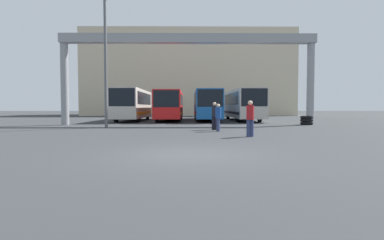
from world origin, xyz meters
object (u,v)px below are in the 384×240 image
Objects in this scene: bus_slot_0 at (133,103)px; pedestrian_mid_right at (218,117)px; lamp_post at (105,57)px; tire_stack at (307,120)px; bus_slot_3 at (242,103)px; pedestrian_mid_left at (250,118)px; pedestrian_near_right at (215,115)px; bus_slot_1 at (170,104)px; bus_slot_2 at (206,104)px.

bus_slot_0 is 6.58× the size of pedestrian_mid_right.
tire_stack is at bearing 12.21° from lamp_post.
bus_slot_0 is 10.32× the size of tire_stack.
bus_slot_3 is 6.83× the size of pedestrian_mid_left.
pedestrian_mid_right is at bearing -61.33° from bus_slot_0.
pedestrian_near_right reaches higher than tire_stack.
bus_slot_1 is at bearing 71.42° from lamp_post.
bus_slot_0 reaches higher than bus_slot_2.
bus_slot_3 is 13.97m from pedestrian_near_right.
pedestrian_mid_right is (7.60, -13.91, -0.98)m from bus_slot_0.
pedestrian_mid_left is at bearing -98.91° from bus_slot_3.
pedestrian_mid_right is 0.93× the size of pedestrian_mid_left.
bus_slot_3 reaches higher than pedestrian_near_right.
pedestrian_mid_right is at bearing -140.38° from tire_stack.
bus_slot_0 is at bearing 107.51° from pedestrian_mid_left.
pedestrian_mid_right is at bearing -68.37° from pedestrian_near_right.
bus_slot_0 is at bearing 136.73° from pedestrian_near_right.
pedestrian_mid_right is (-0.14, -14.67, -0.92)m from bus_slot_2.
bus_slot_1 is 1.28× the size of lamp_post.
pedestrian_near_right is 1.00× the size of pedestrian_mid_left.
pedestrian_near_right is at bearing -146.39° from tire_stack.
lamp_post is (-7.62, -11.49, 3.10)m from bus_slot_2.
pedestrian_mid_right is (-4.01, -14.52, -0.97)m from bus_slot_3.
pedestrian_mid_left is at bearing -62.69° from bus_slot_0.
bus_slot_3 is at bearing 44.63° from lamp_post.
bus_slot_3 is at bearing 115.46° from tire_stack.
tire_stack is at bearing 49.82° from pedestrian_near_right.
bus_slot_3 is 11.50× the size of tire_stack.
bus_slot_1 reaches higher than pedestrian_mid_right.
bus_slot_0 reaches higher than bus_slot_3.
lamp_post is (0.12, -10.73, 3.04)m from bus_slot_0.
bus_slot_3 is 6.86× the size of pedestrian_near_right.
bus_slot_0 is 19.28m from pedestrian_mid_left.
bus_slot_0 is 11.16m from lamp_post.
bus_slot_0 is at bearing -173.75° from bus_slot_1.
bus_slot_3 is 17.97m from pedestrian_mid_left.
bus_slot_1 is 0.95× the size of bus_slot_2.
lamp_post reaches higher than pedestrian_near_right.
bus_slot_2 reaches higher than bus_slot_1.
tire_stack is at bearing -25.65° from bus_slot_0.
bus_slot_3 is (7.75, 0.19, 0.10)m from bus_slot_1.
bus_slot_3 reaches higher than pedestrian_mid_left.
pedestrian_mid_left reaches higher than pedestrian_near_right.
pedestrian_mid_right is 9.07m from lamp_post.
pedestrian_mid_right is at bearing -22.99° from lamp_post.
pedestrian_near_right is 9.57m from tire_stack.
bus_slot_0 reaches higher than tire_stack.
bus_slot_2 is (3.87, 0.33, 0.05)m from bus_slot_1.
pedestrian_mid_right is (3.73, -14.33, -0.87)m from bus_slot_1.
pedestrian_mid_left is 11.75m from tire_stack.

